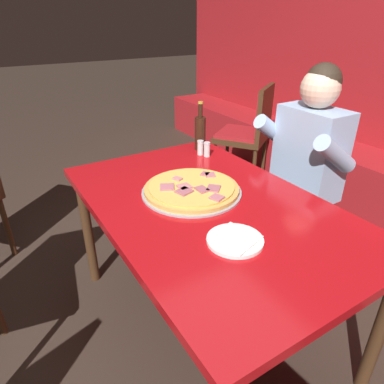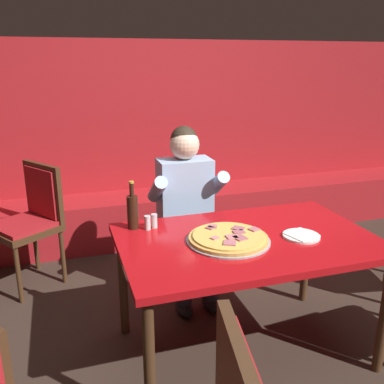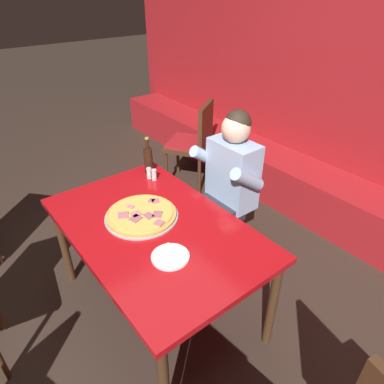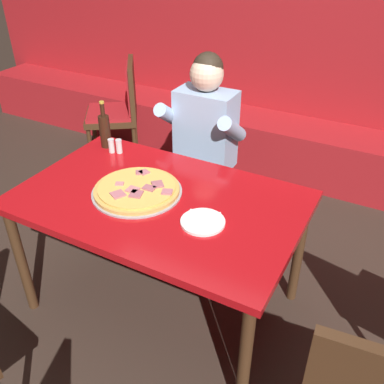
# 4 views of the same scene
# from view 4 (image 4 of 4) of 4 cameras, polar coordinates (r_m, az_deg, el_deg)

# --- Properties ---
(ground_plane) EXTENTS (24.00, 24.00, 0.00)m
(ground_plane) POSITION_cam_4_polar(r_m,az_deg,el_deg) (2.67, -3.77, -14.30)
(ground_plane) COLOR #33261E
(booth_wall_panel) EXTENTS (6.80, 0.16, 1.90)m
(booth_wall_panel) POSITION_cam_4_polar(r_m,az_deg,el_deg) (3.95, 13.22, 17.38)
(booth_wall_panel) COLOR #A3191E
(booth_wall_panel) RESTS_ON ground_plane
(booth_bench) EXTENTS (6.46, 0.48, 0.46)m
(booth_bench) POSITION_cam_4_polar(r_m,az_deg,el_deg) (3.92, 10.53, 6.21)
(booth_bench) COLOR #A3191E
(booth_bench) RESTS_ON ground_plane
(main_dining_table) EXTENTS (1.45, 0.92, 0.75)m
(main_dining_table) POSITION_cam_4_polar(r_m,az_deg,el_deg) (2.22, -4.39, -2.34)
(main_dining_table) COLOR #422816
(main_dining_table) RESTS_ON ground_plane
(pizza) EXTENTS (0.47, 0.47, 0.05)m
(pizza) POSITION_cam_4_polar(r_m,az_deg,el_deg) (2.22, -7.34, 0.30)
(pizza) COLOR #9E9EA3
(pizza) RESTS_ON main_dining_table
(plate_white_paper) EXTENTS (0.21, 0.21, 0.02)m
(plate_white_paper) POSITION_cam_4_polar(r_m,az_deg,el_deg) (1.99, 1.45, -3.96)
(plate_white_paper) COLOR white
(plate_white_paper) RESTS_ON main_dining_table
(beer_bottle) EXTENTS (0.07, 0.07, 0.29)m
(beer_bottle) POSITION_cam_4_polar(r_m,az_deg,el_deg) (2.68, -11.55, 8.11)
(beer_bottle) COLOR black
(beer_bottle) RESTS_ON main_dining_table
(shaker_parmesan) EXTENTS (0.04, 0.04, 0.09)m
(shaker_parmesan) POSITION_cam_4_polar(r_m,az_deg,el_deg) (2.63, -10.69, 6.00)
(shaker_parmesan) COLOR silver
(shaker_parmesan) RESTS_ON main_dining_table
(shaker_black_pepper) EXTENTS (0.04, 0.04, 0.09)m
(shaker_black_pepper) POSITION_cam_4_polar(r_m,az_deg,el_deg) (2.61, -9.69, 5.95)
(shaker_black_pepper) COLOR silver
(shaker_black_pepper) RESTS_ON main_dining_table
(diner_seated_blue_shirt) EXTENTS (0.53, 0.53, 1.27)m
(diner_seated_blue_shirt) POSITION_cam_4_polar(r_m,az_deg,el_deg) (2.79, 1.03, 6.34)
(diner_seated_blue_shirt) COLOR black
(diner_seated_blue_shirt) RESTS_ON ground_plane
(dining_chair_far_right) EXTENTS (0.61, 0.61, 0.95)m
(dining_chair_far_right) POSITION_cam_4_polar(r_m,az_deg,el_deg) (3.84, -9.65, 11.16)
(dining_chair_far_right) COLOR #422816
(dining_chair_far_right) RESTS_ON ground_plane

